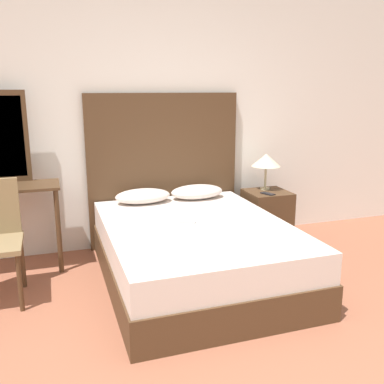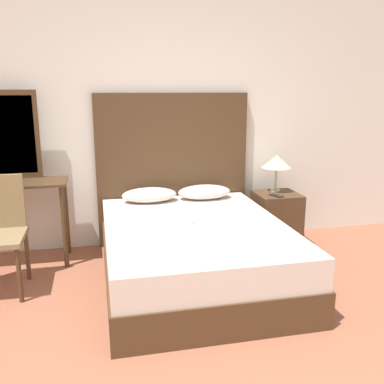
{
  "view_description": "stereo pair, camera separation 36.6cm",
  "coord_description": "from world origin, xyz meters",
  "px_view_note": "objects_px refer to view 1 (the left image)",
  "views": [
    {
      "loc": [
        -1.04,
        -1.59,
        1.64
      ],
      "look_at": [
        0.1,
        1.79,
        0.77
      ],
      "focal_mm": 40.0,
      "sensor_mm": 36.0,
      "label": 1
    },
    {
      "loc": [
        -0.68,
        -1.69,
        1.64
      ],
      "look_at": [
        0.1,
        1.79,
        0.77
      ],
      "focal_mm": 40.0,
      "sensor_mm": 36.0,
      "label": 2
    }
  ],
  "objects_px": {
    "bed": "(196,252)",
    "vanity_desk": "(1,204)",
    "table_lamp": "(266,161)",
    "phone_on_nightstand": "(268,194)",
    "nightstand": "(267,216)",
    "phone_on_bed": "(187,222)"
  },
  "relations": [
    {
      "from": "bed",
      "to": "vanity_desk",
      "type": "distance_m",
      "value": 1.78
    },
    {
      "from": "nightstand",
      "to": "bed",
      "type": "bearing_deg",
      "value": -146.97
    },
    {
      "from": "table_lamp",
      "to": "nightstand",
      "type": "bearing_deg",
      "value": -97.95
    },
    {
      "from": "phone_on_nightstand",
      "to": "nightstand",
      "type": "bearing_deg",
      "value": 61.76
    },
    {
      "from": "bed",
      "to": "table_lamp",
      "type": "relative_size",
      "value": 5.04
    },
    {
      "from": "phone_on_bed",
      "to": "phone_on_nightstand",
      "type": "relative_size",
      "value": 1.0
    },
    {
      "from": "nightstand",
      "to": "vanity_desk",
      "type": "distance_m",
      "value": 2.66
    },
    {
      "from": "phone_on_nightstand",
      "to": "phone_on_bed",
      "type": "bearing_deg",
      "value": -152.82
    },
    {
      "from": "phone_on_bed",
      "to": "table_lamp",
      "type": "xyz_separation_m",
      "value": [
        1.14,
        0.74,
        0.35
      ]
    },
    {
      "from": "bed",
      "to": "vanity_desk",
      "type": "bearing_deg",
      "value": 155.09
    },
    {
      "from": "nightstand",
      "to": "phone_on_nightstand",
      "type": "relative_size",
      "value": 3.41
    },
    {
      "from": "phone_on_nightstand",
      "to": "table_lamp",
      "type": "bearing_deg",
      "value": 70.18
    },
    {
      "from": "bed",
      "to": "table_lamp",
      "type": "bearing_deg",
      "value": 35.9
    },
    {
      "from": "phone_on_bed",
      "to": "phone_on_nightstand",
      "type": "bearing_deg",
      "value": 27.18
    },
    {
      "from": "bed",
      "to": "nightstand",
      "type": "distance_m",
      "value": 1.26
    },
    {
      "from": "table_lamp",
      "to": "phone_on_nightstand",
      "type": "relative_size",
      "value": 2.38
    },
    {
      "from": "table_lamp",
      "to": "phone_on_nightstand",
      "type": "bearing_deg",
      "value": -109.82
    },
    {
      "from": "phone_on_bed",
      "to": "table_lamp",
      "type": "bearing_deg",
      "value": 33.13
    },
    {
      "from": "nightstand",
      "to": "table_lamp",
      "type": "bearing_deg",
      "value": 82.05
    },
    {
      "from": "nightstand",
      "to": "table_lamp",
      "type": "height_order",
      "value": "table_lamp"
    },
    {
      "from": "bed",
      "to": "phone_on_bed",
      "type": "bearing_deg",
      "value": 158.01
    },
    {
      "from": "nightstand",
      "to": "vanity_desk",
      "type": "relative_size",
      "value": 0.56
    }
  ]
}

